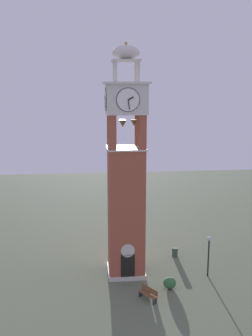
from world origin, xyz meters
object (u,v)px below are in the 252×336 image
(clock_tower, at_px, (126,183))
(trash_bin, at_px, (175,252))
(lamp_post, at_px, (209,248))
(park_bench, at_px, (148,294))

(clock_tower, bearing_deg, trash_bin, 30.76)
(trash_bin, bearing_deg, lamp_post, -66.03)
(clock_tower, height_order, trash_bin, clock_tower)
(park_bench, distance_m, trash_bin, 8.11)
(lamp_post, bearing_deg, clock_tower, 169.21)
(clock_tower, relative_size, park_bench, 11.84)
(park_bench, height_order, lamp_post, lamp_post)
(lamp_post, bearing_deg, trash_bin, 113.97)
(clock_tower, relative_size, lamp_post, 5.36)
(park_bench, height_order, trash_bin, park_bench)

